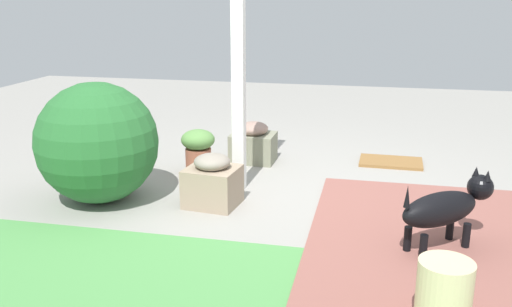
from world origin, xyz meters
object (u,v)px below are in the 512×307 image
stone_planter_nearest (253,143)px  doormat (391,162)px  porch_pillar (238,45)px  ceramic_urn (443,297)px  stone_planter_mid (212,182)px  terracotta_pot_tall (118,143)px  dog (446,207)px  round_shrub (97,143)px  terracotta_pot_broad (198,149)px

stone_planter_nearest → doormat: bearing=-170.7°
porch_pillar → doormat: bearing=-141.5°
doormat → porch_pillar: bearing=38.5°
ceramic_urn → stone_planter_mid: bearing=-41.5°
terracotta_pot_tall → dog: bearing=156.6°
stone_planter_mid → round_shrub: bearing=5.9°
terracotta_pot_broad → doormat: 1.95m
stone_planter_mid → porch_pillar: bearing=-104.1°
terracotta_pot_tall → terracotta_pot_broad: 0.85m
round_shrub → terracotta_pot_broad: size_ratio=2.30×
stone_planter_mid → dog: bearing=165.3°
stone_planter_nearest → doormat: 1.40m
porch_pillar → terracotta_pot_broad: 1.16m
terracotta_pot_tall → porch_pillar: bearing=164.2°
terracotta_pot_tall → terracotta_pot_broad: size_ratio=1.56×
dog → terracotta_pot_tall: bearing=-23.4°
stone_planter_mid → doormat: stone_planter_mid is taller
round_shrub → ceramic_urn: 2.92m
stone_planter_nearest → round_shrub: bearing=54.1°
stone_planter_nearest → stone_planter_mid: (0.05, 1.26, 0.01)m
stone_planter_nearest → round_shrub: round_shrub is taller
terracotta_pot_broad → ceramic_urn: (-2.00, 2.20, -0.05)m
terracotta_pot_broad → dog: size_ratio=0.65×
stone_planter_mid → ceramic_urn: size_ratio=1.16×
terracotta_pot_broad → dog: 2.43m
dog → ceramic_urn: dog is taller
porch_pillar → dog: bearing=151.0°
terracotta_pot_tall → doormat: size_ratio=1.08×
ceramic_urn → round_shrub: bearing=-27.7°
porch_pillar → round_shrub: 1.40m
porch_pillar → stone_planter_mid: 1.15m
terracotta_pot_tall → doormat: (-2.64, -0.67, -0.22)m
porch_pillar → terracotta_pot_tall: 1.71m
porch_pillar → doormat: porch_pillar is taller
stone_planter_mid → doormat: 2.07m
porch_pillar → terracotta_pot_tall: (1.32, -0.38, -1.01)m
stone_planter_nearest → round_shrub: 1.71m
porch_pillar → ceramic_urn: 2.65m
doormat → round_shrub: bearing=33.9°
round_shrub → dog: size_ratio=1.48×
stone_planter_nearest → ceramic_urn: bearing=120.3°
stone_planter_mid → stone_planter_nearest: bearing=-92.3°
stone_planter_nearest → doormat: stone_planter_nearest is taller
stone_planter_nearest → terracotta_pot_tall: bearing=19.4°
stone_planter_mid → ceramic_urn: stone_planter_mid is taller
porch_pillar → dog: (-1.63, 0.90, -0.94)m
round_shrub → terracotta_pot_broad: 1.06m
ceramic_urn → terracotta_pot_tall: bearing=-38.5°
round_shrub → stone_planter_nearest: bearing=-125.9°
porch_pillar → stone_planter_nearest: 1.34m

